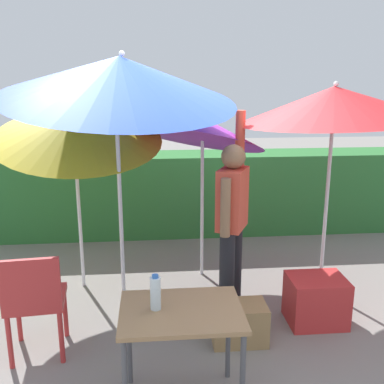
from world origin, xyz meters
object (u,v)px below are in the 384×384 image
object	(u,v)px
umbrella_yellow	(200,129)
bottle_water	(155,293)
chair_plastic	(35,298)
umbrella_navy	(334,104)
folding_table	(181,321)
umbrella_orange	(119,78)
umbrella_rainbow	(78,125)
crate_cardboard	(239,323)
cooler_box	(316,300)
person_vendor	(232,216)

from	to	relation	value
umbrella_yellow	bottle_water	xyz separation A→B (m)	(-0.51, -2.07, -0.81)
chair_plastic	bottle_water	distance (m)	1.17
umbrella_navy	chair_plastic	bearing A→B (deg)	-161.09
chair_plastic	bottle_water	size ratio (longest dim) A/B	3.71
umbrella_navy	folding_table	bearing A→B (deg)	-135.07
umbrella_orange	umbrella_rainbow	bearing A→B (deg)	127.63
chair_plastic	crate_cardboard	world-z (taller)	chair_plastic
umbrella_rainbow	cooler_box	distance (m)	2.81
folding_table	umbrella_rainbow	bearing A→B (deg)	114.85
cooler_box	bottle_water	distance (m)	1.83
crate_cardboard	folding_table	distance (m)	1.01
umbrella_orange	bottle_water	bearing A→B (deg)	-78.47
umbrella_orange	umbrella_yellow	bearing A→B (deg)	45.32
umbrella_orange	person_vendor	distance (m)	1.58
person_vendor	umbrella_orange	bearing A→B (deg)	177.26
umbrella_navy	bottle_water	size ratio (longest dim) A/B	8.96
umbrella_rainbow	folding_table	distance (m)	2.37
umbrella_orange	chair_plastic	world-z (taller)	umbrella_orange
chair_plastic	folding_table	xyz separation A→B (m)	(1.10, -0.65, 0.12)
cooler_box	bottle_water	world-z (taller)	bottle_water
person_vendor	folding_table	world-z (taller)	person_vendor
person_vendor	chair_plastic	bearing A→B (deg)	-159.40
cooler_box	folding_table	bearing A→B (deg)	-143.48
cooler_box	crate_cardboard	size ratio (longest dim) A/B	1.11
umbrella_yellow	chair_plastic	size ratio (longest dim) A/B	2.32
folding_table	bottle_water	size ratio (longest dim) A/B	3.33
umbrella_navy	crate_cardboard	world-z (taller)	umbrella_navy
umbrella_rainbow	chair_plastic	distance (m)	1.76
chair_plastic	cooler_box	size ratio (longest dim) A/B	1.76
umbrella_rainbow	umbrella_yellow	bearing A→B (deg)	8.62
person_vendor	chair_plastic	xyz separation A→B (m)	(-1.66, -0.62, -0.42)
crate_cardboard	person_vendor	bearing A→B (deg)	87.72
umbrella_navy	person_vendor	world-z (taller)	umbrella_navy
chair_plastic	cooler_box	xyz separation A→B (m)	(2.39, 0.30, -0.29)
umbrella_rainbow	umbrella_navy	size ratio (longest dim) A/B	1.00
umbrella_orange	chair_plastic	distance (m)	1.91
umbrella_yellow	folding_table	xyz separation A→B (m)	(-0.34, -2.10, -1.01)
umbrella_yellow	chair_plastic	bearing A→B (deg)	-134.88
umbrella_yellow	crate_cardboard	world-z (taller)	umbrella_yellow
chair_plastic	umbrella_orange	bearing A→B (deg)	44.89
person_vendor	folding_table	xyz separation A→B (m)	(-0.56, -1.27, -0.30)
bottle_water	umbrella_rainbow	bearing A→B (deg)	110.91
crate_cardboard	umbrella_navy	bearing A→B (deg)	39.38
umbrella_navy	folding_table	xyz separation A→B (m)	(-1.57, -1.56, -1.30)
umbrella_yellow	cooler_box	world-z (taller)	umbrella_yellow
umbrella_rainbow	crate_cardboard	size ratio (longest dim) A/B	4.69
person_vendor	chair_plastic	world-z (taller)	person_vendor
umbrella_yellow	person_vendor	distance (m)	1.11
umbrella_navy	umbrella_yellow	bearing A→B (deg)	156.41
umbrella_rainbow	chair_plastic	bearing A→B (deg)	-99.68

